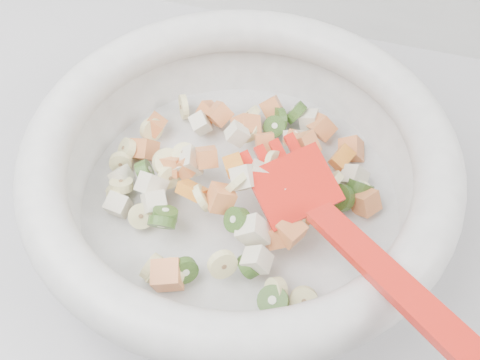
# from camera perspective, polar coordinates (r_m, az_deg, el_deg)

# --- Properties ---
(counter) EXTENTS (2.00, 0.60, 0.90)m
(counter) POSITION_cam_1_polar(r_m,az_deg,el_deg) (1.02, -2.65, -15.66)
(counter) COLOR #A7A7AC
(counter) RESTS_ON ground
(mixing_bowl) EXTENTS (0.44, 0.41, 0.16)m
(mixing_bowl) POSITION_cam_1_polar(r_m,az_deg,el_deg) (0.56, 0.03, 0.75)
(mixing_bowl) COLOR silver
(mixing_bowl) RESTS_ON counter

